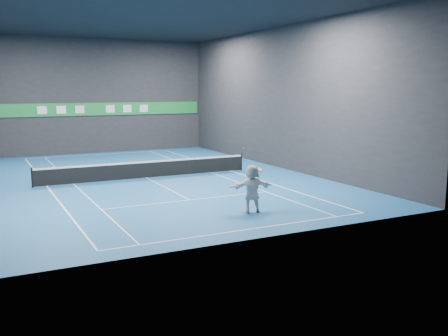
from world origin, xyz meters
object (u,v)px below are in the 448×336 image
player (252,189)px  tennis_net (147,169)px  tennis_racket (259,170)px  tennis_ball (244,148)px

player → tennis_net: player is taller
tennis_net → tennis_racket: size_ratio=21.43×
tennis_ball → tennis_net: tennis_ball is taller
player → tennis_net: size_ratio=0.16×
tennis_net → tennis_racket: tennis_racket is taller
tennis_ball → tennis_net: bearing=96.6°
player → tennis_ball: size_ratio=27.95×
tennis_net → player: bearing=-81.7°
player → tennis_net: (-1.41, 9.68, -0.47)m
tennis_ball → tennis_racket: bearing=-9.1°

